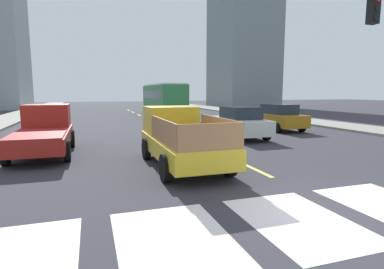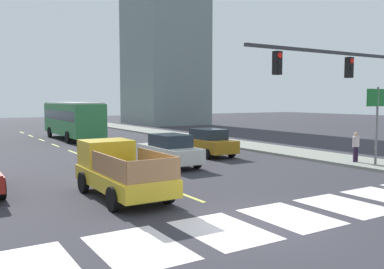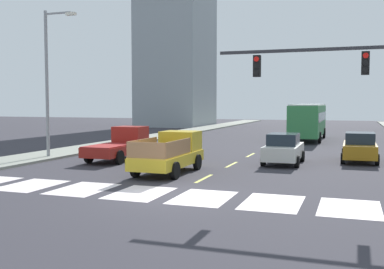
% 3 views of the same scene
% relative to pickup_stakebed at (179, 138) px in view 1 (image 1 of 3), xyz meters
% --- Properties ---
extents(ground_plane, '(160.00, 160.00, 0.00)m').
position_rel_pickup_stakebed_xyz_m(ground_plane, '(2.13, -5.35, -0.94)').
color(ground_plane, '#313037').
extents(sidewalk_right, '(3.38, 110.00, 0.15)m').
position_rel_pickup_stakebed_xyz_m(sidewalk_right, '(14.35, 12.65, -0.86)').
color(sidewalk_right, gray).
rests_on(sidewalk_right, ground).
extents(crosswalk_stripe_1, '(1.95, 2.88, 0.01)m').
position_rel_pickup_stakebed_xyz_m(crosswalk_stripe_1, '(-4.14, -5.35, -0.93)').
color(crosswalk_stripe_1, silver).
rests_on(crosswalk_stripe_1, ground).
extents(crosswalk_stripe_2, '(1.95, 2.88, 0.01)m').
position_rel_pickup_stakebed_xyz_m(crosswalk_stripe_2, '(-1.63, -5.35, -0.93)').
color(crosswalk_stripe_2, silver).
rests_on(crosswalk_stripe_2, ground).
extents(crosswalk_stripe_3, '(1.95, 2.88, 0.01)m').
position_rel_pickup_stakebed_xyz_m(crosswalk_stripe_3, '(0.88, -5.35, -0.93)').
color(crosswalk_stripe_3, silver).
rests_on(crosswalk_stripe_3, ground).
extents(lane_dash_0, '(0.16, 2.40, 0.01)m').
position_rel_pickup_stakebed_xyz_m(lane_dash_0, '(2.13, -1.35, -0.93)').
color(lane_dash_0, '#D3D456').
rests_on(lane_dash_0, ground).
extents(lane_dash_1, '(0.16, 2.40, 0.01)m').
position_rel_pickup_stakebed_xyz_m(lane_dash_1, '(2.13, 3.65, -0.93)').
color(lane_dash_1, '#D3D456').
rests_on(lane_dash_1, ground).
extents(lane_dash_2, '(0.16, 2.40, 0.01)m').
position_rel_pickup_stakebed_xyz_m(lane_dash_2, '(2.13, 8.65, -0.93)').
color(lane_dash_2, '#D3D456').
rests_on(lane_dash_2, ground).
extents(lane_dash_3, '(0.16, 2.40, 0.01)m').
position_rel_pickup_stakebed_xyz_m(lane_dash_3, '(2.13, 13.65, -0.93)').
color(lane_dash_3, '#D3D456').
rests_on(lane_dash_3, ground).
extents(lane_dash_4, '(0.16, 2.40, 0.01)m').
position_rel_pickup_stakebed_xyz_m(lane_dash_4, '(2.13, 18.65, -0.93)').
color(lane_dash_4, '#D3D456').
rests_on(lane_dash_4, ground).
extents(lane_dash_5, '(0.16, 2.40, 0.01)m').
position_rel_pickup_stakebed_xyz_m(lane_dash_5, '(2.13, 23.65, -0.93)').
color(lane_dash_5, '#D3D456').
rests_on(lane_dash_5, ground).
extents(lane_dash_6, '(0.16, 2.40, 0.01)m').
position_rel_pickup_stakebed_xyz_m(lane_dash_6, '(2.13, 28.65, -0.93)').
color(lane_dash_6, '#D3D456').
rests_on(lane_dash_6, ground).
extents(lane_dash_7, '(0.16, 2.40, 0.01)m').
position_rel_pickup_stakebed_xyz_m(lane_dash_7, '(2.13, 33.65, -0.93)').
color(lane_dash_7, '#D3D456').
rests_on(lane_dash_7, ground).
extents(pickup_stakebed, '(2.18, 5.20, 1.96)m').
position_rel_pickup_stakebed_xyz_m(pickup_stakebed, '(0.00, 0.00, 0.00)').
color(pickup_stakebed, gold).
rests_on(pickup_stakebed, ground).
extents(pickup_dark, '(2.18, 5.20, 1.96)m').
position_rel_pickup_stakebed_xyz_m(pickup_dark, '(-4.74, 3.66, -0.02)').
color(pickup_dark, maroon).
rests_on(pickup_dark, ground).
extents(city_bus, '(2.72, 10.80, 3.32)m').
position_rel_pickup_stakebed_xyz_m(city_bus, '(4.57, 22.44, 1.02)').
color(city_bus, '#307C43').
rests_on(city_bus, ground).
extents(sedan_mid, '(2.02, 4.40, 1.72)m').
position_rel_pickup_stakebed_xyz_m(sedan_mid, '(4.81, 4.92, -0.08)').
color(sedan_mid, silver).
rests_on(sedan_mid, ground).
extents(sedan_far, '(2.02, 4.40, 1.72)m').
position_rel_pickup_stakebed_xyz_m(sedan_far, '(8.85, 7.33, -0.08)').
color(sedan_far, '#A56F15').
rests_on(sedan_far, ground).
extents(tower_tall_centre, '(9.19, 11.52, 23.01)m').
position_rel_pickup_stakebed_xyz_m(tower_tall_centre, '(22.97, 39.89, 10.57)').
color(tower_tall_centre, gray).
rests_on(tower_tall_centre, ground).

